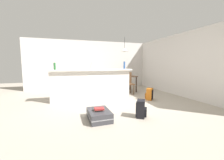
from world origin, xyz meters
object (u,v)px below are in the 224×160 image
at_px(bottle_green, 55,66).
at_px(book_stack, 99,109).
at_px(dining_table, 124,78).
at_px(suitcase_flat_charcoal, 99,115).
at_px(dining_chair_far_side, 120,79).
at_px(pendant_lamp, 124,50).
at_px(backpack_orange, 149,94).
at_px(bottle_blue, 124,65).
at_px(bottle_white, 92,66).
at_px(dining_chair_near_partition, 128,82).
at_px(backpack_black, 141,109).

distance_m(bottle_green, book_stack, 2.26).
bearing_deg(dining_table, suitcase_flat_charcoal, -121.86).
relative_size(dining_chair_far_side, pendant_lamp, 1.40).
distance_m(dining_chair_far_side, suitcase_flat_charcoal, 4.01).
xyz_separation_m(pendant_lamp, suitcase_flat_charcoal, (-1.88, -2.99, -1.84)).
bearing_deg(dining_chair_far_side, backpack_orange, -84.07).
distance_m(bottle_blue, suitcase_flat_charcoal, 2.66).
relative_size(dining_chair_far_side, backpack_orange, 2.21).
bearing_deg(bottle_white, bottle_green, -174.16).
height_order(bottle_green, dining_chair_near_partition, bottle_green).
bearing_deg(dining_chair_near_partition, bottle_blue, -128.82).
bearing_deg(bottle_blue, backpack_black, -101.65).
relative_size(bottle_blue, backpack_black, 0.66).
distance_m(dining_table, pendant_lamp, 1.30).
distance_m(bottle_green, backpack_black, 2.99).
relative_size(pendant_lamp, backpack_black, 1.59).
height_order(dining_table, suitcase_flat_charcoal, dining_table).
bearing_deg(backpack_black, dining_table, 75.16).
height_order(dining_chair_far_side, backpack_black, dining_chair_far_side).
xyz_separation_m(bottle_white, dining_table, (1.65, 1.05, -0.57)).
xyz_separation_m(dining_chair_near_partition, backpack_orange, (0.30, -1.19, -0.31)).
bearing_deg(dining_chair_near_partition, dining_chair_far_side, 86.62).
distance_m(dining_table, backpack_black, 3.24).
relative_size(bottle_blue, backpack_orange, 0.66).
xyz_separation_m(bottle_blue, book_stack, (-1.44, -1.93, -0.99)).
distance_m(bottle_blue, dining_chair_near_partition, 0.95).
bearing_deg(dining_chair_far_side, suitcase_flat_charcoal, -118.22).
bearing_deg(backpack_black, book_stack, 170.74).
bearing_deg(suitcase_flat_charcoal, bottle_blue, 53.38).
relative_size(dining_table, backpack_orange, 2.62).
relative_size(bottle_green, bottle_blue, 0.81).
bearing_deg(bottle_blue, dining_chair_near_partition, 51.18).
height_order(bottle_blue, pendant_lamp, pendant_lamp).
bearing_deg(dining_chair_far_side, bottle_green, -149.11).
xyz_separation_m(dining_table, backpack_orange, (0.30, -1.71, -0.44)).
xyz_separation_m(bottle_green, pendant_lamp, (2.92, 1.23, 0.74)).
bearing_deg(bottle_green, suitcase_flat_charcoal, -59.31).
bearing_deg(dining_chair_near_partition, book_stack, -127.05).
height_order(backpack_black, book_stack, backpack_black).
relative_size(pendant_lamp, book_stack, 2.87).
distance_m(bottle_green, dining_chair_far_side, 3.49).
bearing_deg(dining_table, backpack_black, -104.84).
xyz_separation_m(pendant_lamp, backpack_orange, (0.25, -1.76, -1.75)).
height_order(dining_chair_far_side, suitcase_flat_charcoal, dining_chair_far_side).
distance_m(dining_chair_far_side, backpack_orange, 2.33).
height_order(bottle_blue, suitcase_flat_charcoal, bottle_blue).
xyz_separation_m(suitcase_flat_charcoal, book_stack, (-0.00, -0.00, 0.14)).
bearing_deg(dining_table, backpack_orange, -80.06).
bearing_deg(backpack_black, bottle_white, 111.98).
height_order(bottle_white, dining_chair_near_partition, bottle_white).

